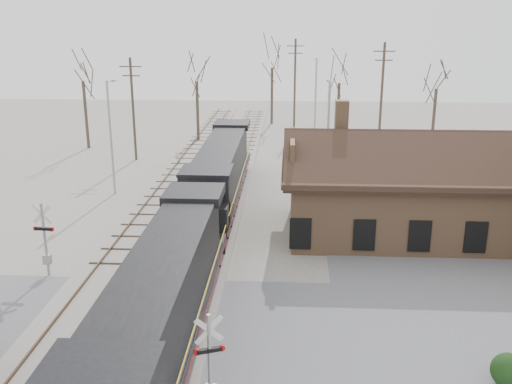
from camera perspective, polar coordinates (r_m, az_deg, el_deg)
ground at (r=25.41m, az=-8.12°, el=-13.15°), size 140.00×140.00×0.00m
road at (r=25.40m, az=-8.12°, el=-13.12°), size 60.00×9.00×0.03m
track_main at (r=38.91m, az=-3.90°, el=-1.98°), size 3.40×90.00×0.24m
track_siding at (r=39.71m, az=-10.36°, el=-1.83°), size 3.40×90.00×0.24m
depot at (r=35.80m, az=14.82°, el=-0.28°), size 15.20×9.31×7.90m
locomotive_lead at (r=21.81m, az=-9.87°, el=-11.78°), size 2.92×19.55×4.34m
locomotive_trailing at (r=40.07m, az=-3.63°, el=1.89°), size 2.92×19.55×4.11m
crossbuck_near at (r=19.54m, az=-4.64°, el=-17.08°), size 1.01×0.44×3.69m
crossbuck_far at (r=30.87m, az=-20.33°, el=-4.69°), size 1.12×0.29×3.91m
hedge_a at (r=23.16m, az=23.95°, el=-16.01°), size 1.27×1.27×1.27m
streetlight_a at (r=43.40m, az=-14.31°, el=5.92°), size 0.25×2.04×8.43m
streetlight_b at (r=41.77m, az=7.20°, el=5.96°), size 0.25×2.04×8.52m
streetlight_c at (r=55.68m, az=5.95°, el=9.06°), size 0.25×2.04×9.12m
utility_pole_a at (r=53.71m, az=-12.20°, el=8.27°), size 2.00×0.24×9.35m
utility_pole_b at (r=66.61m, az=3.90°, el=10.74°), size 2.00×0.24×10.51m
utility_pole_c at (r=54.96m, az=12.43°, el=9.12°), size 2.00×0.24×10.62m
tree_a at (r=59.72m, az=-17.01°, el=11.61°), size 4.50×4.50×11.01m
tree_b at (r=61.08m, az=-5.98°, el=11.89°), size 4.22×4.22×10.33m
tree_c at (r=71.32m, az=1.63°, el=13.24°), size 4.60×4.60×11.28m
tree_d at (r=65.26m, az=8.36°, el=11.53°), size 3.84×3.84×9.40m
tree_e at (r=60.21m, az=17.67°, el=10.72°), size 3.97×3.97×9.74m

